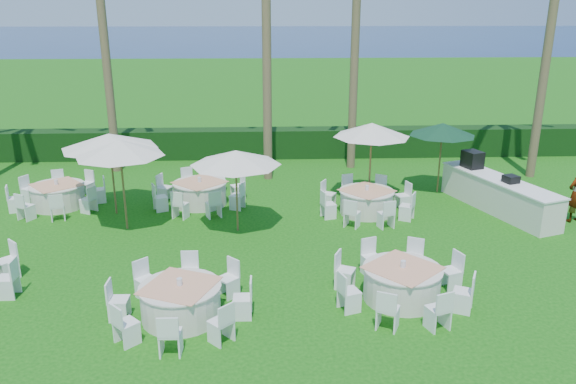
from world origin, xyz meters
The scene contains 17 objects.
ground centered at (0.00, 0.00, 0.00)m, with size 120.00×120.00×0.00m, color #0F4F0D.
hedge centered at (0.00, 12.00, 0.60)m, with size 34.00×1.00×1.20m, color black.
ocean centered at (0.00, 102.00, 0.00)m, with size 260.00×260.00×0.00m, color #071B47.
banquet_table_b centered at (-0.48, -1.02, 0.39)m, with size 2.93×2.93×0.90m.
banquet_table_c centered at (4.24, -0.43, 0.40)m, with size 2.96×2.96×0.92m.
banquet_table_d centered at (-5.36, 5.98, 0.39)m, with size 2.90×2.90×0.90m.
banquet_table_e centered at (-0.83, 6.00, 0.40)m, with size 2.95×2.95×0.92m.
banquet_table_f centered at (4.41, 4.97, 0.39)m, with size 2.94×2.94×0.90m.
umbrella_a centered at (-2.74, 4.00, 2.40)m, with size 2.49×2.49×2.63m.
umbrella_b centered at (0.48, 3.72, 2.16)m, with size 2.54×2.54×2.37m.
umbrella_c centered at (-3.36, 5.27, 2.31)m, with size 2.87×2.87×2.53m.
umbrella_d centered at (4.72, 6.23, 2.36)m, with size 2.48×2.48×2.59m.
umbrella_green centered at (7.25, 6.92, 2.21)m, with size 2.23×2.23×2.43m.
buffet_table centered at (8.56, 5.07, 0.56)m, with size 2.39×4.59×1.61m.
palm_b centered at (-4.52, 10.11, 5.21)m, with size 4.39×4.18×9.48m.
palm_d centered at (4.72, 10.23, 5.06)m, with size 4.40×4.14×9.20m.
palm_e centered at (11.33, 8.67, 5.47)m, with size 4.33×4.31×10.00m.
Camera 1 is at (1.28, -11.32, 6.14)m, focal length 35.00 mm.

